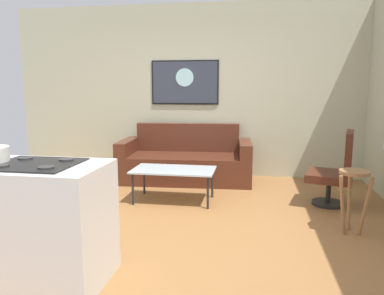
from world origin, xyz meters
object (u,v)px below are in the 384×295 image
at_px(wall_painting, 185,82).
at_px(coffee_table, 174,172).
at_px(armchair, 337,170).
at_px(couch, 186,162).
at_px(bar_stool, 354,186).

bearing_deg(wall_painting, coffee_table, -84.79).
bearing_deg(armchair, coffee_table, -176.08).
height_order(couch, bar_stool, couch).
height_order(couch, coffee_table, couch).
xyz_separation_m(couch, wall_painting, (-0.09, 0.44, 1.25)).
distance_m(coffee_table, wall_painting, 1.93).
bearing_deg(bar_stool, coffee_table, 159.33).
bearing_deg(armchair, wall_painting, 146.96).
xyz_separation_m(bar_stool, wall_painting, (-2.13, 2.29, 1.05)).
xyz_separation_m(coffee_table, armchair, (2.02, 0.14, 0.06)).
distance_m(couch, wall_painting, 1.33).
bearing_deg(wall_painting, armchair, -33.04).
relative_size(armchair, wall_painting, 0.84).
height_order(armchair, wall_painting, wall_painting).
relative_size(coffee_table, bar_stool, 1.62).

